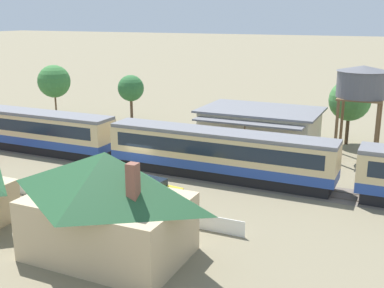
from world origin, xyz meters
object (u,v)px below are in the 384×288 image
object	(u,v)px
water_tower	(362,83)
cottage_dark_green_roof_2	(107,203)
passenger_train	(222,152)
yard_tree_1	(350,100)
parked_car_yellow	(150,188)
yard_tree_2	(131,88)
station_building	(260,129)
yard_tree_0	(54,81)

from	to	relation	value
water_tower	cottage_dark_green_roof_2	world-z (taller)	water_tower
passenger_train	yard_tree_1	bearing A→B (deg)	62.98
parked_car_yellow	cottage_dark_green_roof_2	bearing A→B (deg)	-68.69
water_tower	yard_tree_2	bearing A→B (deg)	168.05
station_building	water_tower	world-z (taller)	water_tower
cottage_dark_green_roof_2	yard_tree_2	xyz separation A→B (m)	(-18.02, 31.70, 1.05)
cottage_dark_green_roof_2	parked_car_yellow	bearing A→B (deg)	104.89
water_tower	yard_tree_0	size ratio (longest dim) A/B	1.28
station_building	parked_car_yellow	world-z (taller)	station_building
yard_tree_1	cottage_dark_green_roof_2	bearing A→B (deg)	-106.15
station_building	yard_tree_2	distance (m)	20.13
station_building	yard_tree_1	xyz separation A→B (m)	(7.95, 5.49, 2.64)
station_building	water_tower	xyz separation A→B (m)	(9.54, -0.13, 5.23)
cottage_dark_green_roof_2	yard_tree_0	xyz separation A→B (m)	(-28.63, 29.56, 1.62)
yard_tree_0	yard_tree_1	xyz separation A→B (m)	(37.68, 1.69, -0.09)
station_building	water_tower	distance (m)	10.88
yard_tree_0	yard_tree_2	size ratio (longest dim) A/B	1.17
yard_tree_1	yard_tree_2	xyz separation A→B (m)	(-27.07, 0.45, -0.48)
yard_tree_0	yard_tree_2	world-z (taller)	yard_tree_0
passenger_train	yard_tree_1	world-z (taller)	yard_tree_1
cottage_dark_green_roof_2	yard_tree_1	size ratio (longest dim) A/B	1.37
water_tower	yard_tree_0	distance (m)	39.54
station_building	yard_tree_1	size ratio (longest dim) A/B	1.73
parked_car_yellow	yard_tree_2	size ratio (longest dim) A/B	0.83
station_building	cottage_dark_green_roof_2	distance (m)	25.81
water_tower	yard_tree_1	world-z (taller)	water_tower
passenger_train	cottage_dark_green_roof_2	world-z (taller)	cottage_dark_green_roof_2
yard_tree_1	yard_tree_2	size ratio (longest dim) A/B	1.16
water_tower	yard_tree_1	distance (m)	6.39
station_building	parked_car_yellow	size ratio (longest dim) A/B	2.42
water_tower	cottage_dark_green_roof_2	size ratio (longest dim) A/B	0.94
station_building	yard_tree_1	world-z (taller)	yard_tree_1
parked_car_yellow	yard_tree_0	bearing A→B (deg)	148.34
yard_tree_1	yard_tree_2	world-z (taller)	yard_tree_1
yard_tree_0	yard_tree_2	bearing A→B (deg)	11.38
yard_tree_2	station_building	bearing A→B (deg)	-17.26
parked_car_yellow	station_building	bearing A→B (deg)	84.65
passenger_train	water_tower	distance (m)	15.06
yard_tree_1	parked_car_yellow	bearing A→B (deg)	-117.23
passenger_train	parked_car_yellow	distance (m)	7.29
yard_tree_1	station_building	bearing A→B (deg)	-145.39
yard_tree_0	yard_tree_1	bearing A→B (deg)	2.56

